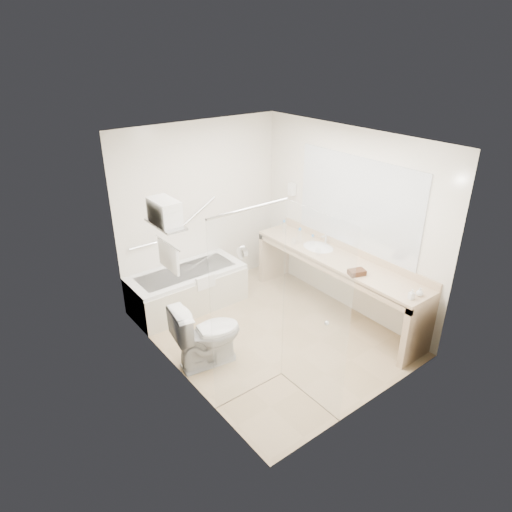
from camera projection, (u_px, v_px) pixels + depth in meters
floor at (270, 333)px, 5.95m from camera, size 3.20×3.20×0.00m
ceiling at (273, 139)px, 4.87m from camera, size 2.60×3.20×0.10m
wall_back at (201, 209)px, 6.55m from camera, size 2.60×0.10×2.50m
wall_front at (380, 302)px, 4.27m from camera, size 2.60×0.10×2.50m
wall_left at (174, 277)px, 4.69m from camera, size 0.10×3.20×2.50m
wall_right at (346, 221)px, 6.12m from camera, size 0.10×3.20×2.50m
bathtub at (188, 289)px, 6.44m from camera, size 1.60×0.73×0.59m
grab_bar_short at (143, 246)px, 6.13m from camera, size 0.40×0.03×0.03m
grab_bar_long at (199, 211)px, 6.50m from camera, size 0.53×0.03×0.33m
shower_enclosure at (281, 310)px, 4.48m from camera, size 0.96×0.91×2.11m
towel_shelf at (165, 219)px, 4.80m from camera, size 0.24×0.55×0.81m
vanity_counter at (337, 271)px, 6.13m from camera, size 0.55×2.70×0.95m
sink at (318, 249)px, 6.35m from camera, size 0.40×0.52×0.14m
faucet at (326, 239)px, 6.38m from camera, size 0.03×0.03×0.14m
mirror at (356, 203)px, 5.88m from camera, size 0.02×2.00×1.20m
hairdryer_unit at (292, 189)px, 6.76m from camera, size 0.08×0.10×0.18m
toilet at (207, 334)px, 5.25m from camera, size 0.87×0.57×0.79m
amenity_basket at (357, 272)px, 5.58m from camera, size 0.23×0.19×0.07m
soap_bottle_a at (411, 297)px, 5.07m from camera, size 0.08×0.13×0.06m
soap_bottle_b at (420, 293)px, 5.12m from camera, size 0.09×0.11×0.08m
water_bottle_left at (312, 242)px, 6.28m from camera, size 0.06×0.06×0.19m
water_bottle_mid at (300, 236)px, 6.43m from camera, size 0.07×0.07×0.22m
water_bottle_right at (284, 227)px, 6.75m from camera, size 0.06×0.06×0.20m
drinking_glass_near at (318, 252)px, 6.09m from camera, size 0.08×0.08×0.09m
drinking_glass_far at (294, 241)px, 6.41m from camera, size 0.08×0.08×0.09m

